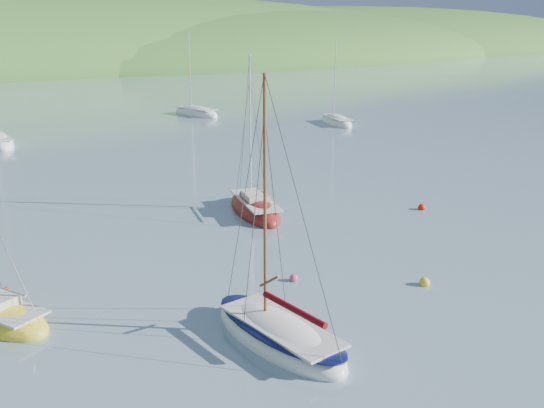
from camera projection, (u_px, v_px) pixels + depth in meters
ground at (375, 308)px, 25.09m from camera, size 700.00×700.00×0.00m
daysailer_white at (279, 336)px, 22.42m from camera, size 2.96×6.96×10.45m
sloop_red at (255, 209)px, 37.89m from camera, size 4.28×7.44×10.43m
distant_sloop_b at (196, 114)px, 78.75m from camera, size 4.21×8.44×11.51m
distant_sloop_d at (336, 122)px, 71.80m from camera, size 4.65×7.63×10.27m
mooring_buoys at (334, 253)px, 30.79m from camera, size 25.03×10.19×0.49m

